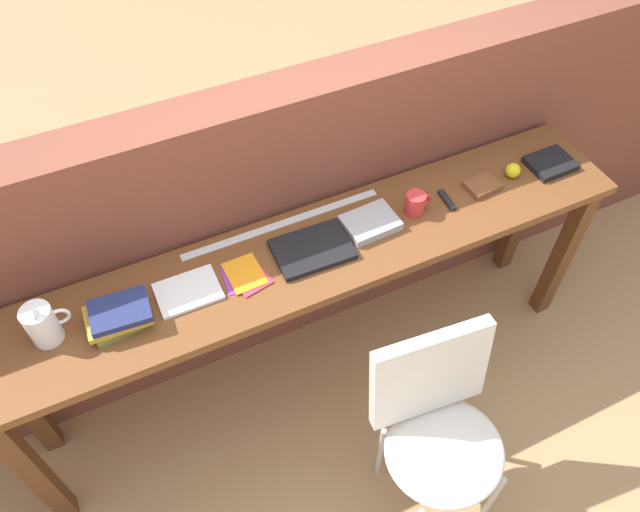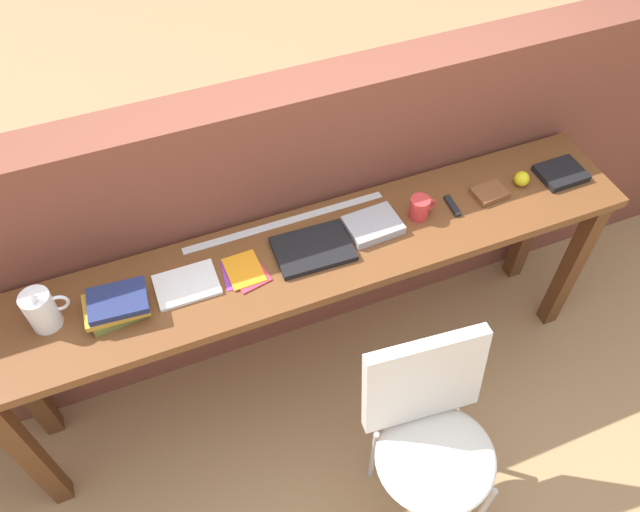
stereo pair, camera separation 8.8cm
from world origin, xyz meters
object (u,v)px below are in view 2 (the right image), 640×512
object	(u,v)px
pamphlet_pile_colourful	(244,272)
chair_white_moulded	(431,431)
book_open_centre	(313,249)
mug	(420,208)
sports_ball_small	(522,179)
pitcher_white	(42,310)
leather_journal_brown	(490,193)
magazine_cycling	(187,285)
book_repair_rightmost	(561,173)
multitool_folded	(452,206)
book_stack_leftmost	(117,305)

from	to	relation	value
pamphlet_pile_colourful	chair_white_moulded	bearing A→B (deg)	-55.36
book_open_centre	mug	xyz separation A→B (m)	(0.44, 0.01, 0.03)
chair_white_moulded	mug	world-z (taller)	mug
sports_ball_small	pitcher_white	bearing A→B (deg)	179.50
book_open_centre	leather_journal_brown	size ratio (longest dim) A/B	2.17
magazine_cycling	pamphlet_pile_colourful	xyz separation A→B (m)	(0.21, -0.02, -0.00)
pitcher_white	book_repair_rightmost	distance (m)	2.02
multitool_folded	book_repair_rightmost	xyz separation A→B (m)	(0.50, -0.01, 0.01)
multitool_folded	leather_journal_brown	world-z (taller)	leather_journal_brown
multitool_folded	magazine_cycling	bearing A→B (deg)	179.55
mug	multitool_folded	bearing A→B (deg)	-3.24
magazine_cycling	pitcher_white	bearing A→B (deg)	178.08
chair_white_moulded	book_repair_rightmost	world-z (taller)	book_repair_rightmost
chair_white_moulded	multitool_folded	world-z (taller)	multitool_folded
pitcher_white	book_stack_leftmost	size ratio (longest dim) A/B	0.83
pitcher_white	book_repair_rightmost	size ratio (longest dim) A/B	1.00
magazine_cycling	sports_ball_small	bearing A→B (deg)	0.53
multitool_folded	leather_journal_brown	distance (m)	0.17
book_open_centre	book_repair_rightmost	size ratio (longest dim) A/B	1.54
magazine_cycling	book_open_centre	size ratio (longest dim) A/B	0.77
chair_white_moulded	leather_journal_brown	size ratio (longest dim) A/B	6.86
pamphlet_pile_colourful	book_repair_rightmost	distance (m)	1.35
chair_white_moulded	book_stack_leftmost	world-z (taller)	book_stack_leftmost
chair_white_moulded	book_open_centre	distance (m)	0.78
book_repair_rightmost	chair_white_moulded	bearing A→B (deg)	-144.25
pitcher_white	pamphlet_pile_colourful	size ratio (longest dim) A/B	1.02
multitool_folded	book_repair_rightmost	distance (m)	0.50
pamphlet_pile_colourful	book_repair_rightmost	bearing A→B (deg)	0.10
chair_white_moulded	pamphlet_pile_colourful	xyz separation A→B (m)	(-0.46, 0.66, 0.36)
pamphlet_pile_colourful	book_repair_rightmost	xyz separation A→B (m)	(1.35, 0.00, 0.01)
pitcher_white	book_stack_leftmost	bearing A→B (deg)	-9.61
leather_journal_brown	book_repair_rightmost	world-z (taller)	book_repair_rightmost
pitcher_white	book_repair_rightmost	world-z (taller)	pitcher_white
leather_journal_brown	multitool_folded	bearing A→B (deg)	177.69
magazine_cycling	pamphlet_pile_colourful	distance (m)	0.21
book_stack_leftmost	mug	bearing A→B (deg)	0.96
book_stack_leftmost	multitool_folded	distance (m)	1.30
mug	multitool_folded	world-z (taller)	mug
book_repair_rightmost	sports_ball_small	bearing A→B (deg)	173.90
magazine_cycling	book_open_centre	xyz separation A→B (m)	(0.47, -0.01, 0.00)
pitcher_white	magazine_cycling	distance (m)	0.47
pitcher_white	magazine_cycling	size ratio (longest dim) A/B	0.84
magazine_cycling	book_repair_rightmost	size ratio (longest dim) A/B	1.19
mug	book_repair_rightmost	bearing A→B (deg)	-1.25
leather_journal_brown	pitcher_white	bearing A→B (deg)	175.06
book_open_centre	leather_journal_brown	distance (m)	0.76
book_open_centre	sports_ball_small	bearing A→B (deg)	3.09
mug	sports_ball_small	xyz separation A→B (m)	(0.46, 0.00, -0.01)
magazine_cycling	book_repair_rightmost	distance (m)	1.56
pamphlet_pile_colourful	multitool_folded	bearing A→B (deg)	0.56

